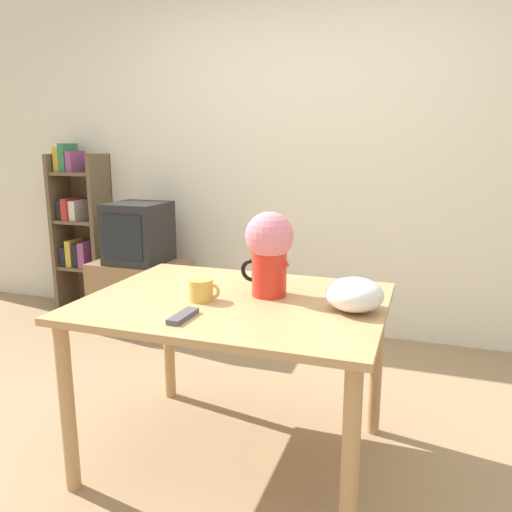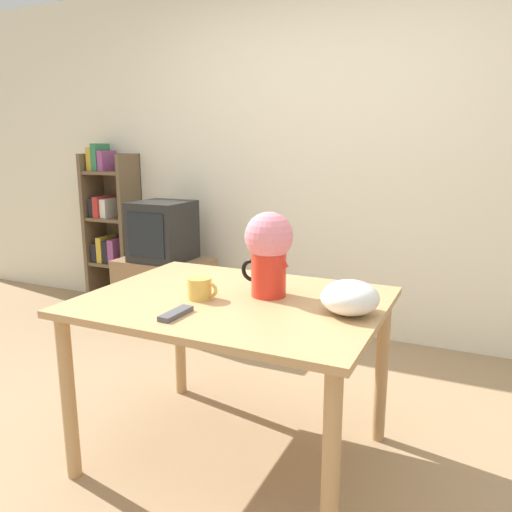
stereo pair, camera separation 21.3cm
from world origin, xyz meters
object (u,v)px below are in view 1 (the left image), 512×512
tv_set (138,233)px  white_bowl (354,295)px  flower_vase (269,248)px  coffee_mug (201,290)px

tv_set → white_bowl: bearing=-36.0°
flower_vase → coffee_mug: 0.33m
white_bowl → tv_set: 2.20m
flower_vase → coffee_mug: (-0.24, -0.16, -0.16)m
flower_vase → tv_set: bearing=139.4°
tv_set → flower_vase: bearing=-40.6°
coffee_mug → white_bowl: 0.62m
flower_vase → white_bowl: size_ratio=1.61×
flower_vase → coffee_mug: bearing=-146.4°
coffee_mug → tv_set: (-1.16, 1.36, -0.04)m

